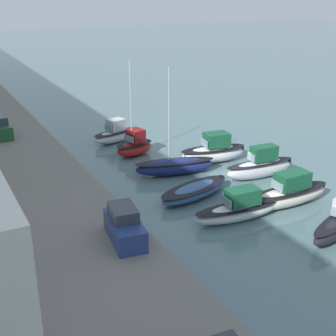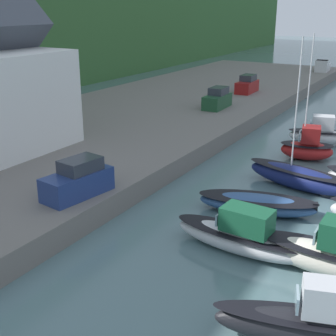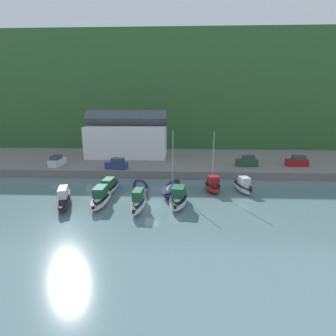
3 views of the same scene
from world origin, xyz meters
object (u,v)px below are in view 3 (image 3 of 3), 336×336
Objects in this scene: moored_boat_6 at (101,198)px; parked_car_2 at (117,164)px; moored_boat_7 at (139,202)px; moored_boat_0 at (109,187)px; moored_boat_5 at (64,199)px; moored_boat_3 at (213,186)px; parked_car_0 at (247,162)px; parked_car_1 at (57,161)px; moored_boat_2 at (172,189)px; moored_boat_1 at (141,188)px; moored_boat_4 at (243,186)px; parked_car_3 at (297,161)px; moored_boat_8 at (178,199)px.

parked_car_2 is (-1.13, 14.49, 1.34)m from moored_boat_6.
moored_boat_7 reaches higher than moored_boat_6.
moored_boat_5 is at bearing -129.05° from moored_boat_0.
parked_car_0 is at bearing 41.60° from moored_boat_3.
parked_car_0 is at bearing 7.00° from parked_car_1.
parked_car_2 is (-1.01, 9.63, 1.47)m from moored_boat_0.
moored_boat_5 is at bearing -146.80° from moored_boat_2.
parked_car_2 reaches higher than moored_boat_1.
moored_boat_3 reaches higher than moored_boat_4.
parked_car_2 is at bearing 152.36° from moored_boat_2.
moored_boat_3 is at bearing 20.19° from moored_boat_6.
moored_boat_8 is at bearing 125.00° from parked_car_3.
moored_boat_8 reaches higher than moored_boat_4.
moored_boat_4 is 18.39m from parked_car_3.
moored_boat_2 is 14.80m from parked_car_2.
moored_boat_6 is 1.13× the size of moored_boat_7.
parked_car_3 is (35.28, 13.44, 1.47)m from moored_boat_0.
parked_car_0 reaches higher than moored_boat_1.
moored_boat_5 is 19.09m from parked_car_1.
moored_boat_4 is (11.55, 1.27, 0.14)m from moored_boat_2.
moored_boat_4 is at bearing 38.85° from moored_boat_8.
moored_boat_2 is 28.64m from parked_car_3.
moored_boat_8 is at bearing -145.48° from moored_boat_3.
moored_boat_4 is at bearing 19.84° from moored_boat_2.
moored_boat_5 is at bearing -161.87° from moored_boat_1.
moored_boat_4 is 1.31× the size of parked_car_0.
moored_boat_2 is 11.62m from moored_boat_4.
parked_car_1 is at bearing 147.82° from moored_boat_3.
parked_car_1 is (-18.63, 10.59, 1.77)m from moored_boat_1.
parked_car_3 reaches higher than moored_boat_8.
moored_boat_1 is at bearing 166.86° from moored_boat_4.
moored_boat_0 is 17.95m from parked_car_1.
moored_boat_5 is 1.06× the size of moored_boat_6.
moored_boat_5 is 35.20m from parked_car_0.
moored_boat_3 reaches higher than parked_car_3.
moored_boat_3 is 22.40m from parked_car_3.
moored_boat_7 reaches higher than moored_boat_1.
moored_boat_1 is at bearing 15.19° from moored_boat_5.
parked_car_2 is at bearing 94.70° from parked_car_0.
moored_boat_4 is 12.20m from moored_boat_8.
moored_boat_4 is 0.79× the size of moored_boat_7.
moored_boat_0 is at bearing 114.87° from parked_car_0.
moored_boat_7 is 1.62× the size of parked_car_1.
moored_boat_7 is at bearing -37.76° from parked_car_1.
moored_boat_2 is 19.76m from parked_car_0.
moored_boat_7 is (10.83, -1.10, 0.10)m from moored_boat_5.
parked_car_2 reaches higher than moored_boat_7.
parked_car_0 is (3.38, 11.59, 1.40)m from moored_boat_4.
moored_boat_4 is (16.71, 0.30, 0.37)m from moored_boat_1.
parked_car_3 is at bearing 28.13° from moored_boat_6.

